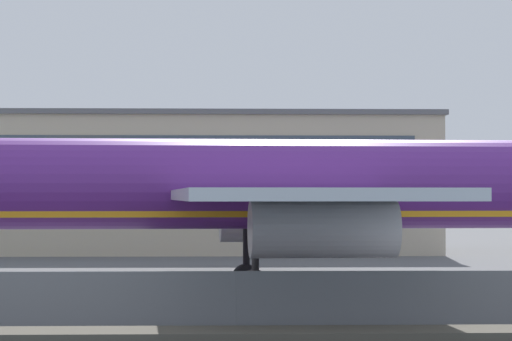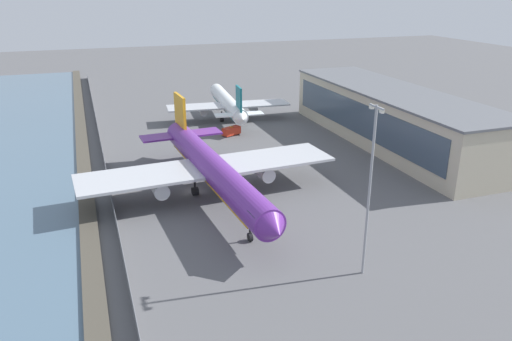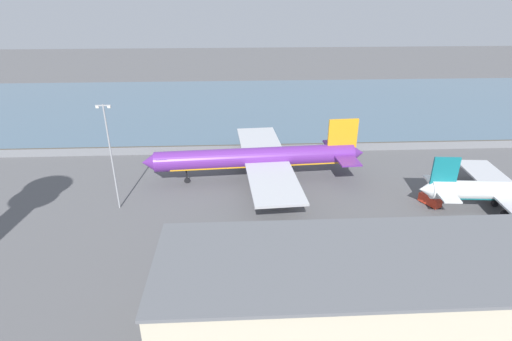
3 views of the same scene
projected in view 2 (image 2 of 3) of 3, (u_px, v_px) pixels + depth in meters
The scene contains 9 objects.
ground_plane at pixel (194, 192), 99.76m from camera, with size 500.00×500.00×0.00m, color #565659.
shoreline_seawall at pixel (87, 205), 93.31m from camera, with size 320.00×3.00×0.50m.
perimeter_fence at pixel (111, 197), 94.36m from camera, with size 280.00×0.10×2.47m.
cargo_jet_purple at pixel (212, 168), 95.02m from camera, with size 58.31×50.47×16.02m.
passenger_jet_white_teal at pixel (228, 103), 150.99m from camera, with size 43.32×37.08×13.22m.
baggage_tug at pixel (123, 182), 102.71m from camera, with size 3.14×3.54×1.80m.
ops_van at pixel (231, 131), 136.24m from camera, with size 4.12×5.60×2.48m.
terminal_building at pixel (391, 117), 128.35m from camera, with size 73.59×19.63×13.82m.
apron_light_mast_apron_west at pixel (370, 185), 67.08m from camera, with size 3.20×0.40×24.68m.
Camera 2 is at (90.74, -18.82, 39.18)m, focal length 35.00 mm.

